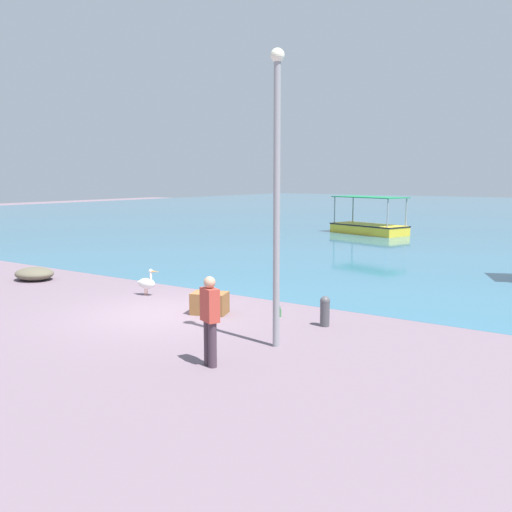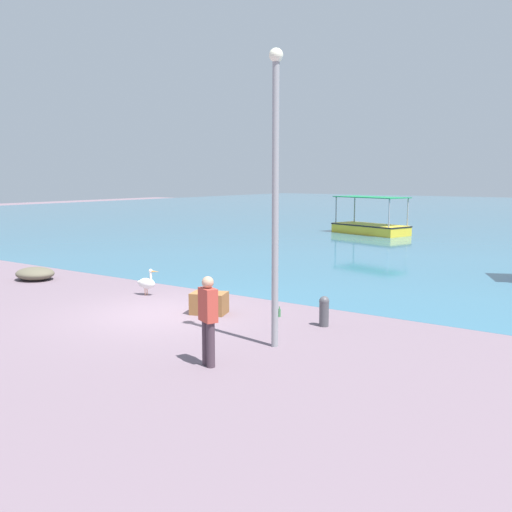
{
  "view_description": "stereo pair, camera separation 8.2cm",
  "coord_description": "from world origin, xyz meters",
  "px_view_note": "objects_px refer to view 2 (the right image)",
  "views": [
    {
      "loc": [
        10.16,
        -10.31,
        3.49
      ],
      "look_at": [
        0.4,
        3.78,
        1.1
      ],
      "focal_mm": 40.0,
      "sensor_mm": 36.0,
      "label": 1
    },
    {
      "loc": [
        10.23,
        -10.27,
        3.49
      ],
      "look_at": [
        0.4,
        3.78,
        1.1
      ],
      "focal_mm": 40.0,
      "sensor_mm": 36.0,
      "label": 2
    }
  ],
  "objects_px": {
    "cargo_crate": "(209,303)",
    "glass_bottle": "(279,313)",
    "fishing_boat_near_right": "(370,226)",
    "fisherman_standing": "(208,318)",
    "pelican": "(147,283)",
    "mooring_bollard": "(324,310)",
    "net_pile": "(35,274)",
    "lamp_post": "(275,184)"
  },
  "relations": [
    {
      "from": "lamp_post",
      "to": "pelican",
      "type": "bearing_deg",
      "value": 160.15
    },
    {
      "from": "net_pile",
      "to": "cargo_crate",
      "type": "relative_size",
      "value": 1.59
    },
    {
      "from": "net_pile",
      "to": "fishing_boat_near_right",
      "type": "bearing_deg",
      "value": 82.15
    },
    {
      "from": "fishing_boat_near_right",
      "to": "fisherman_standing",
      "type": "xyz_separation_m",
      "value": [
        7.65,
        -24.71,
        0.44
      ]
    },
    {
      "from": "fishing_boat_near_right",
      "to": "cargo_crate",
      "type": "height_order",
      "value": "fishing_boat_near_right"
    },
    {
      "from": "pelican",
      "to": "cargo_crate",
      "type": "height_order",
      "value": "pelican"
    },
    {
      "from": "pelican",
      "to": "fisherman_standing",
      "type": "distance_m",
      "value": 6.81
    },
    {
      "from": "fishing_boat_near_right",
      "to": "lamp_post",
      "type": "bearing_deg",
      "value": -70.84
    },
    {
      "from": "pelican",
      "to": "cargo_crate",
      "type": "relative_size",
      "value": 0.91
    },
    {
      "from": "pelican",
      "to": "cargo_crate",
      "type": "xyz_separation_m",
      "value": [
        2.98,
        -0.71,
        -0.1
      ]
    },
    {
      "from": "glass_bottle",
      "to": "fishing_boat_near_right",
      "type": "bearing_deg",
      "value": 107.88
    },
    {
      "from": "fishing_boat_near_right",
      "to": "mooring_bollard",
      "type": "distance_m",
      "value": 22.46
    },
    {
      "from": "fishing_boat_near_right",
      "to": "mooring_bollard",
      "type": "relative_size",
      "value": 7.11
    },
    {
      "from": "mooring_bollard",
      "to": "net_pile",
      "type": "relative_size",
      "value": 0.52
    },
    {
      "from": "pelican",
      "to": "lamp_post",
      "type": "distance_m",
      "value": 6.96
    },
    {
      "from": "fishing_boat_near_right",
      "to": "cargo_crate",
      "type": "relative_size",
      "value": 5.81
    },
    {
      "from": "mooring_bollard",
      "to": "fisherman_standing",
      "type": "xyz_separation_m",
      "value": [
        -0.41,
        -3.74,
        0.52
      ]
    },
    {
      "from": "fishing_boat_near_right",
      "to": "glass_bottle",
      "type": "relative_size",
      "value": 18.98
    },
    {
      "from": "fisherman_standing",
      "to": "cargo_crate",
      "type": "distance_m",
      "value": 4.14
    },
    {
      "from": "fishing_boat_near_right",
      "to": "net_pile",
      "type": "relative_size",
      "value": 3.66
    },
    {
      "from": "fishing_boat_near_right",
      "to": "fisherman_standing",
      "type": "relative_size",
      "value": 3.03
    },
    {
      "from": "pelican",
      "to": "fisherman_standing",
      "type": "relative_size",
      "value": 0.48
    },
    {
      "from": "fisherman_standing",
      "to": "cargo_crate",
      "type": "bearing_deg",
      "value": 129.49
    },
    {
      "from": "glass_bottle",
      "to": "net_pile",
      "type": "bearing_deg",
      "value": -177.63
    },
    {
      "from": "pelican",
      "to": "net_pile",
      "type": "distance_m",
      "value": 5.01
    },
    {
      "from": "cargo_crate",
      "to": "glass_bottle",
      "type": "bearing_deg",
      "value": 23.83
    },
    {
      "from": "fishing_boat_near_right",
      "to": "glass_bottle",
      "type": "height_order",
      "value": "fishing_boat_near_right"
    },
    {
      "from": "pelican",
      "to": "net_pile",
      "type": "relative_size",
      "value": 0.57
    },
    {
      "from": "glass_bottle",
      "to": "fisherman_standing",
      "type": "bearing_deg",
      "value": -76.54
    },
    {
      "from": "cargo_crate",
      "to": "glass_bottle",
      "type": "relative_size",
      "value": 3.27
    },
    {
      "from": "fishing_boat_near_right",
      "to": "lamp_post",
      "type": "xyz_separation_m",
      "value": [
        7.99,
        -22.98,
        2.87
      ]
    },
    {
      "from": "fishing_boat_near_right",
      "to": "lamp_post",
      "type": "distance_m",
      "value": 24.49
    },
    {
      "from": "fisherman_standing",
      "to": "cargo_crate",
      "type": "xyz_separation_m",
      "value": [
        -2.6,
        3.16,
        -0.63
      ]
    },
    {
      "from": "pelican",
      "to": "net_pile",
      "type": "height_order",
      "value": "pelican"
    },
    {
      "from": "mooring_bollard",
      "to": "glass_bottle",
      "type": "bearing_deg",
      "value": 173.46
    },
    {
      "from": "pelican",
      "to": "mooring_bollard",
      "type": "bearing_deg",
      "value": -1.22
    },
    {
      "from": "mooring_bollard",
      "to": "glass_bottle",
      "type": "height_order",
      "value": "mooring_bollard"
    },
    {
      "from": "glass_bottle",
      "to": "mooring_bollard",
      "type": "bearing_deg",
      "value": -6.54
    },
    {
      "from": "cargo_crate",
      "to": "net_pile",
      "type": "bearing_deg",
      "value": 177.57
    },
    {
      "from": "cargo_crate",
      "to": "glass_bottle",
      "type": "xyz_separation_m",
      "value": [
        1.67,
        0.74,
        -0.17
      ]
    },
    {
      "from": "net_pile",
      "to": "mooring_bollard",
      "type": "bearing_deg",
      "value": 1.28
    },
    {
      "from": "fishing_boat_near_right",
      "to": "mooring_bollard",
      "type": "bearing_deg",
      "value": -68.98
    }
  ]
}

